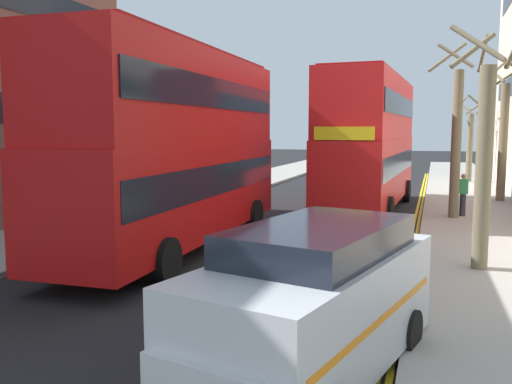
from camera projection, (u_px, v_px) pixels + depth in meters
sidewalk_right at (486, 236)px, 17.07m from camera, size 4.00×80.00×0.14m
sidewalk_left at (127, 216)px, 21.13m from camera, size 4.00×80.00×0.14m
kerb_line_outer at (414, 246)px, 15.85m from camera, size 0.10×56.00×0.01m
kerb_line_inner at (409, 246)px, 15.90m from camera, size 0.10×56.00×0.01m
double_decker_bus_away at (178, 143)px, 15.26m from camera, size 2.98×10.86×5.64m
double_decker_bus_oncoming at (370, 139)px, 22.68m from camera, size 3.15×10.90×5.64m
taxi_minivan at (312, 303)px, 7.35m from camera, size 2.96×5.12×2.12m
pedestrian_far at (463, 194)px, 20.52m from camera, size 0.34×0.22×1.62m
street_tree_near at (470, 141)px, 34.15m from camera, size 2.25×2.26×5.44m
street_tree_mid at (503, 134)px, 24.71m from camera, size 2.22×2.24×6.51m
street_tree_far at (484, 158)px, 12.52m from camera, size 1.64×1.77×5.63m
street_tree_distant at (457, 136)px, 19.96m from camera, size 2.04×1.96×6.59m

